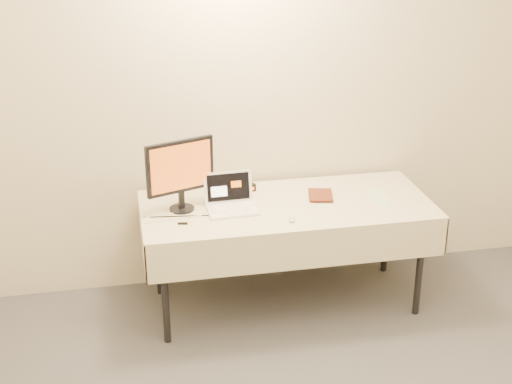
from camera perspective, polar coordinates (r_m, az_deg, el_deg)
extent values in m
cube|color=beige|center=(4.78, 1.30, 7.97)|extent=(4.00, 0.10, 2.70)
cylinder|color=black|center=(4.38, -7.29, -8.05)|extent=(0.04, 0.04, 0.69)
cylinder|color=black|center=(4.74, 12.97, -5.89)|extent=(0.04, 0.04, 0.69)
cylinder|color=black|center=(4.89, -7.84, -4.53)|extent=(0.04, 0.04, 0.69)
cylinder|color=black|center=(5.22, 10.41, -2.86)|extent=(0.04, 0.04, 0.69)
cube|color=gray|center=(4.58, 2.46, -1.26)|extent=(1.80, 0.75, 0.04)
cube|color=beige|center=(4.57, 2.46, -0.99)|extent=(1.86, 0.81, 0.01)
cube|color=beige|center=(4.27, 3.70, -4.72)|extent=(1.86, 0.01, 0.25)
cube|color=beige|center=(4.98, 1.36, -0.50)|extent=(1.86, 0.01, 0.25)
cube|color=beige|center=(4.51, -9.10, -3.41)|extent=(0.01, 0.81, 0.25)
cube|color=beige|center=(4.91, 13.01, -1.47)|extent=(0.01, 0.81, 0.25)
cube|color=white|center=(4.45, -1.90, -1.46)|extent=(0.32, 0.23, 0.02)
cube|color=white|center=(4.52, -2.25, 0.42)|extent=(0.31, 0.06, 0.20)
cube|color=black|center=(4.52, -2.25, 0.42)|extent=(0.27, 0.05, 0.17)
cylinder|color=black|center=(4.50, -5.94, -1.34)|extent=(0.20, 0.20, 0.01)
cube|color=black|center=(4.47, -5.98, -0.61)|extent=(0.04, 0.03, 0.11)
cube|color=black|center=(4.39, -6.10, 2.05)|extent=(0.43, 0.18, 0.33)
cube|color=orange|center=(4.39, -6.10, 2.05)|extent=(0.38, 0.14, 0.29)
imported|color=#8E3819|center=(4.64, 4.27, 0.79)|extent=(0.15, 0.05, 0.21)
cube|color=black|center=(4.73, -0.75, 0.30)|extent=(0.13, 0.09, 0.05)
cube|color=#FF440C|center=(4.71, -0.58, 0.20)|extent=(0.08, 0.03, 0.02)
ellipsoid|color=silver|center=(4.33, 2.88, -2.18)|extent=(0.06, 0.09, 0.02)
cube|color=#BEE7B7|center=(4.73, 9.79, -0.37)|extent=(0.14, 0.27, 0.00)
cube|color=black|center=(4.31, -5.88, -2.52)|extent=(0.06, 0.03, 0.01)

